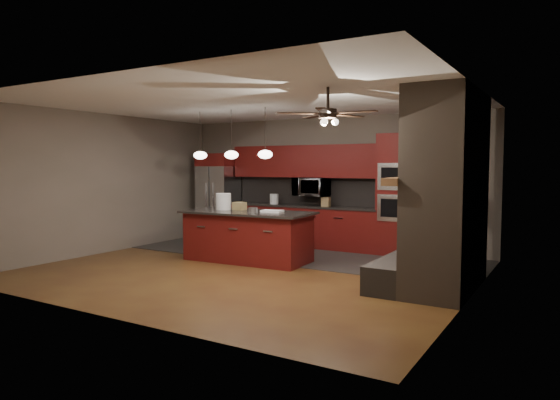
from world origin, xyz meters
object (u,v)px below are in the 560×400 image
Objects in this scene: counter_bucket at (274,199)px; paint_tray at (272,211)px; microwave at (311,187)px; refrigerator at (219,196)px; white_bucket at (223,202)px; cardboard_box at (240,206)px; kitchen_island at (248,236)px; paint_can at (253,210)px; oven_tower at (400,195)px; counter_box at (326,202)px.

paint_tray is at bearing -59.28° from counter_bucket.
paint_tray is at bearing -83.48° from microwave.
refrigerator is 9.22× the size of counter_bucket.
refrigerator is (-2.43, -0.13, -0.28)m from microwave.
white_bucket is (1.59, -1.89, 0.05)m from refrigerator.
kitchen_island is at bearing -20.59° from cardboard_box.
microwave reaches higher than white_bucket.
refrigerator is at bearing -176.91° from microwave.
paint_can is 0.70m from cardboard_box.
white_bucket is (-2.82, -1.97, -0.12)m from oven_tower.
paint_can is 0.68× the size of cardboard_box.
white_bucket is at bearing 171.84° from kitchen_island.
kitchen_island is at bearing -5.32° from white_bucket.
paint_can is 0.70× the size of counter_bucket.
counter_bucket is (1.51, 0.08, -0.01)m from refrigerator.
white_bucket reaches higher than counter_bucket.
counter_bucket is (-0.92, -0.05, -0.29)m from microwave.
paint_tray is 2.24m from counter_bucket.
paint_can is at bearing -129.00° from paint_tray.
oven_tower is 3.14m from cardboard_box.
oven_tower is 2.90m from counter_bucket.
refrigerator is 3.24m from paint_tray.
white_bucket is at bearing -112.54° from microwave.
refrigerator reaches higher than kitchen_island.
cardboard_box is (-2.52, -1.86, -0.20)m from oven_tower.
refrigerator is 0.83× the size of kitchen_island.
refrigerator is 2.47m from white_bucket.
counter_bucket is at bearing -176.89° from microwave.
oven_tower reaches higher than refrigerator.
counter_bucket is at bearing 109.51° from cardboard_box.
white_bucket is at bearing -151.73° from cardboard_box.
paint_tray is 1.60× the size of cardboard_box.
refrigerator is 5.52× the size of paint_tray.
kitchen_island is 0.62m from paint_can.
oven_tower is 3.25× the size of microwave.
paint_tray is 0.77m from cardboard_box.
refrigerator reaches higher than white_bucket.
white_bucket is 1.35× the size of cardboard_box.
microwave is 3.86× the size of counter_box.
counter_bucket is at bearing 111.37° from paint_tray.
white_bucket is at bearing -49.95° from refrigerator.
oven_tower is at bearing 38.31° from paint_tray.
cardboard_box is 1.90m from counter_bucket.
oven_tower is at bearing 49.29° from paint_can.
paint_tray is 1.95× the size of counter_box.
paint_can is at bearing -26.26° from cardboard_box.
counter_bucket reaches higher than cardboard_box.
paint_can is at bearing -41.45° from refrigerator.
microwave is 0.30× the size of kitchen_island.
cardboard_box is (-0.54, -1.92, -0.31)m from microwave.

